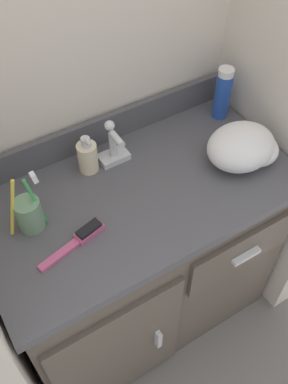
{
  "coord_description": "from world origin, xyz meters",
  "views": [
    {
      "loc": [
        -0.4,
        -0.68,
        1.65
      ],
      "look_at": [
        0.0,
        -0.02,
        0.76
      ],
      "focal_mm": 40.0,
      "sensor_mm": 36.0,
      "label": 1
    }
  ],
  "objects_px": {
    "hairbrush": "(80,238)",
    "toothbrush_cup": "(29,213)",
    "hand_towel": "(245,147)",
    "shaving_cream_can": "(223,93)",
    "soap_dispenser": "(88,156)"
  },
  "relations": [
    {
      "from": "toothbrush_cup",
      "to": "hairbrush",
      "type": "distance_m",
      "value": 0.15
    },
    {
      "from": "hairbrush",
      "to": "hand_towel",
      "type": "bearing_deg",
      "value": -12.46
    },
    {
      "from": "shaving_cream_can",
      "to": "hairbrush",
      "type": "distance_m",
      "value": 0.66
    },
    {
      "from": "toothbrush_cup",
      "to": "shaving_cream_can",
      "type": "bearing_deg",
      "value": 8.54
    },
    {
      "from": "soap_dispenser",
      "to": "shaving_cream_can",
      "type": "relative_size",
      "value": 0.71
    },
    {
      "from": "toothbrush_cup",
      "to": "hand_towel",
      "type": "xyz_separation_m",
      "value": [
        0.63,
        -0.1,
        0.0
      ]
    },
    {
      "from": "toothbrush_cup",
      "to": "soap_dispenser",
      "type": "distance_m",
      "value": 0.25
    },
    {
      "from": "toothbrush_cup",
      "to": "shaving_cream_can",
      "type": "xyz_separation_m",
      "value": [
        0.7,
        0.11,
        0.03
      ]
    },
    {
      "from": "shaving_cream_can",
      "to": "hand_towel",
      "type": "height_order",
      "value": "shaving_cream_can"
    },
    {
      "from": "hand_towel",
      "to": "shaving_cream_can",
      "type": "bearing_deg",
      "value": 69.68
    },
    {
      "from": "shaving_cream_can",
      "to": "hairbrush",
      "type": "height_order",
      "value": "shaving_cream_can"
    },
    {
      "from": "hairbrush",
      "to": "toothbrush_cup",
      "type": "bearing_deg",
      "value": 115.78
    },
    {
      "from": "shaving_cream_can",
      "to": "hairbrush",
      "type": "relative_size",
      "value": 0.89
    },
    {
      "from": "toothbrush_cup",
      "to": "shaving_cream_can",
      "type": "distance_m",
      "value": 0.71
    },
    {
      "from": "toothbrush_cup",
      "to": "soap_dispenser",
      "type": "bearing_deg",
      "value": 26.37
    }
  ]
}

